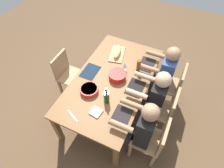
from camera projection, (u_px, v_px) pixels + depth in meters
name	position (u px, v px, depth m)	size (l,w,h in m)	color
ground_plane	(112.00, 106.00, 3.45)	(8.00, 8.00, 0.00)	brown
dining_table	(112.00, 82.00, 2.93)	(1.90, 1.07, 0.74)	brown
chair_near_right	(172.00, 84.00, 3.14)	(0.40, 0.40, 0.85)	#A87F56
diner_near_right	(164.00, 72.00, 3.02)	(0.41, 0.53, 1.20)	#2D2D38
chair_near_center	(164.00, 109.00, 2.85)	(0.40, 0.40, 0.85)	#A87F56
diner_near_center	(155.00, 97.00, 2.73)	(0.41, 0.53, 1.20)	#2D2D38
chair_far_center	(67.00, 73.00, 3.30)	(0.40, 0.40, 0.85)	#A87F56
chair_near_left	(154.00, 140.00, 2.55)	(0.40, 0.40, 0.85)	#A87F56
diner_near_left	(143.00, 127.00, 2.43)	(0.41, 0.53, 1.20)	#2D2D38
serving_bowl_greens	(89.00, 90.00, 2.70)	(0.26, 0.26, 0.07)	red
serving_bowl_pasta	(117.00, 75.00, 2.85)	(0.26, 0.26, 0.10)	red
cutting_board	(117.00, 54.00, 3.21)	(0.40, 0.22, 0.02)	tan
bread_loaf	(117.00, 52.00, 3.16)	(0.32, 0.11, 0.09)	tan
wine_bottle	(107.00, 97.00, 2.54)	(0.08, 0.08, 0.29)	#193819
beer_bottle	(138.00, 66.00, 2.90)	(0.06, 0.06, 0.22)	brown
wine_glass	(124.00, 65.00, 2.90)	(0.08, 0.08, 0.17)	silver
placemat_near_right	(147.00, 64.00, 3.07)	(0.32, 0.23, 0.01)	black
placemat_near_center	(135.00, 88.00, 2.77)	(0.32, 0.23, 0.01)	black
placemat_far_center	(90.00, 71.00, 2.97)	(0.32, 0.23, 0.01)	#142333
placemat_near_left	(121.00, 117.00, 2.48)	(0.32, 0.23, 0.01)	black
carving_knife	(73.00, 116.00, 2.48)	(0.23, 0.02, 0.01)	silver
napkin_stack	(96.00, 112.00, 2.51)	(0.14, 0.14, 0.02)	white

